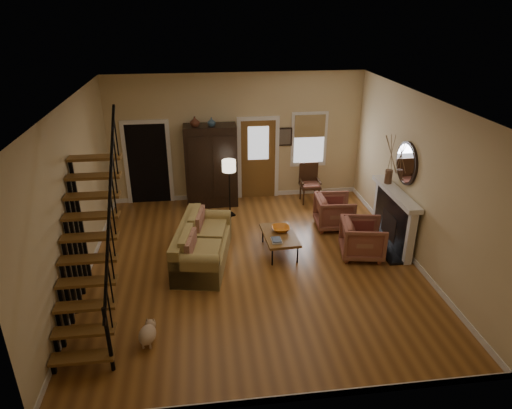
{
  "coord_description": "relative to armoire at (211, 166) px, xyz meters",
  "views": [
    {
      "loc": [
        -0.96,
        -7.87,
        4.9
      ],
      "look_at": [
        0.1,
        0.4,
        1.15
      ],
      "focal_mm": 32.0,
      "sensor_mm": 36.0,
      "label": 1
    }
  ],
  "objects": [
    {
      "name": "staircase",
      "position": [
        -2.08,
        -4.45,
        0.55
      ],
      "size": [
        0.94,
        2.8,
        3.2
      ],
      "primitive_type": null,
      "color": "brown",
      "rests_on": "ground"
    },
    {
      "name": "vase_a",
      "position": [
        -0.35,
        -0.1,
        1.17
      ],
      "size": [
        0.24,
        0.24,
        0.25
      ],
      "primitive_type": "imported",
      "color": "#4C2619",
      "rests_on": "armoire"
    },
    {
      "name": "books",
      "position": [
        1.18,
        -3.02,
        -0.59
      ],
      "size": [
        0.21,
        0.28,
        0.05
      ],
      "primitive_type": null,
      "color": "beige",
      "rests_on": "coffee_table"
    },
    {
      "name": "side_chair",
      "position": [
        2.55,
        -0.2,
        -0.54
      ],
      "size": [
        0.54,
        0.54,
        1.02
      ],
      "primitive_type": null,
      "color": "#3B2412",
      "rests_on": "ground"
    },
    {
      "name": "room",
      "position": [
        0.29,
        -1.39,
        0.46
      ],
      "size": [
        7.0,
        7.33,
        3.3
      ],
      "color": "#945B25",
      "rests_on": "ground"
    },
    {
      "name": "armoire",
      "position": [
        0.0,
        0.0,
        0.0
      ],
      "size": [
        1.3,
        0.6,
        2.1
      ],
      "primitive_type": null,
      "color": "black",
      "rests_on": "ground"
    },
    {
      "name": "sofa",
      "position": [
        -0.3,
        -2.87,
        -0.65
      ],
      "size": [
        1.3,
        2.28,
        0.8
      ],
      "primitive_type": null,
      "rotation": [
        0.0,
        0.0,
        -0.18
      ],
      "color": "#A18949",
      "rests_on": "ground"
    },
    {
      "name": "coffee_table",
      "position": [
        1.3,
        -2.72,
        -0.84
      ],
      "size": [
        0.72,
        1.16,
        0.43
      ],
      "primitive_type": null,
      "rotation": [
        0.0,
        0.0,
        0.06
      ],
      "color": "brown",
      "rests_on": "ground"
    },
    {
      "name": "armchair_left",
      "position": [
        2.98,
        -3.08,
        -0.66
      ],
      "size": [
        1.0,
        0.98,
        0.79
      ],
      "primitive_type": "imported",
      "rotation": [
        0.0,
        0.0,
        1.39
      ],
      "color": "maroon",
      "rests_on": "ground"
    },
    {
      "name": "dog",
      "position": [
        -1.21,
        -5.26,
        -0.89
      ],
      "size": [
        0.33,
        0.48,
        0.32
      ],
      "primitive_type": null,
      "rotation": [
        0.0,
        0.0,
        -0.17
      ],
      "color": "beige",
      "rests_on": "ground"
    },
    {
      "name": "armchair_right",
      "position": [
        2.77,
        -1.72,
        -0.66
      ],
      "size": [
        0.91,
        0.89,
        0.78
      ],
      "primitive_type": "imported",
      "rotation": [
        0.0,
        0.0,
        1.5
      ],
      "color": "maroon",
      "rests_on": "ground"
    },
    {
      "name": "vase_b",
      "position": [
        0.05,
        -0.1,
        1.16
      ],
      "size": [
        0.2,
        0.2,
        0.21
      ],
      "primitive_type": "imported",
      "color": "#334C60",
      "rests_on": "armoire"
    },
    {
      "name": "fireplace",
      "position": [
        3.83,
        -2.65,
        -0.31
      ],
      "size": [
        0.33,
        1.95,
        2.3
      ],
      "color": "black",
      "rests_on": "ground"
    },
    {
      "name": "bowl",
      "position": [
        1.35,
        -2.57,
        -0.57
      ],
      "size": [
        0.38,
        0.38,
        0.09
      ],
      "primitive_type": "imported",
      "color": "orange",
      "rests_on": "coffee_table"
    },
    {
      "name": "floor_lamp",
      "position": [
        0.4,
        -0.78,
        -0.33
      ],
      "size": [
        0.43,
        0.43,
        1.44
      ],
      "primitive_type": null,
      "rotation": [
        0.0,
        0.0,
        0.4
      ],
      "color": "black",
      "rests_on": "ground"
    }
  ]
}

